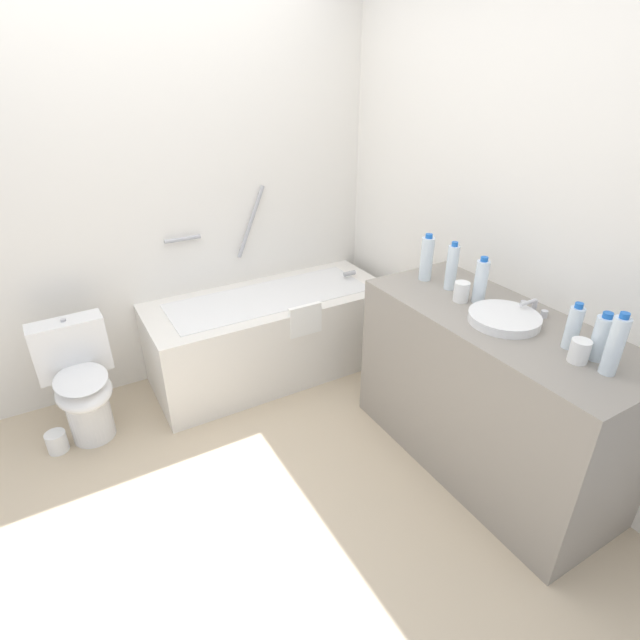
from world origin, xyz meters
TOP-DOWN VIEW (x-y plane):
  - ground_plane at (0.00, 0.00)m, footprint 4.01×4.01m
  - wall_back_tiled at (0.00, 1.36)m, footprint 3.41×0.10m
  - wall_right_mirror at (1.56, 0.00)m, footprint 0.10×3.03m
  - bathtub at (0.62, 0.98)m, footprint 1.61×0.67m
  - toilet at (-0.59, 0.91)m, footprint 0.40×0.51m
  - vanity_counter at (1.21, -0.39)m, footprint 0.60×1.40m
  - sink_basin at (1.18, -0.42)m, footprint 0.33×0.33m
  - sink_faucet at (1.37, -0.42)m, footprint 0.12×0.15m
  - water_bottle_0 at (1.23, 0.00)m, footprint 0.06×0.06m
  - water_bottle_1 at (1.24, -0.71)m, footprint 0.06×0.06m
  - water_bottle_2 at (1.20, -0.91)m, footprint 0.06×0.06m
  - water_bottle_3 at (1.24, -0.19)m, footprint 0.06×0.06m
  - water_bottle_4 at (1.20, 0.16)m, footprint 0.07×0.07m
  - water_bottle_5 at (1.26, -0.83)m, footprint 0.07×0.07m
  - drinking_glass_0 at (1.17, -0.80)m, footprint 0.08×0.08m
  - drinking_glass_1 at (1.18, -0.14)m, footprint 0.08×0.08m
  - toilet_paper_roll at (-0.79, 0.84)m, footprint 0.11×0.11m

SIDE VIEW (x-z plane):
  - ground_plane at x=0.00m, z-range 0.00..0.00m
  - toilet_paper_roll at x=-0.79m, z-range 0.00..0.12m
  - bathtub at x=0.62m, z-range -0.31..0.92m
  - toilet at x=-0.59m, z-range 0.00..0.70m
  - vanity_counter at x=1.21m, z-range 0.00..0.87m
  - sink_basin at x=1.18m, z-range 0.87..0.92m
  - sink_faucet at x=1.37m, z-range 0.87..0.95m
  - drinking_glass_0 at x=1.17m, z-range 0.87..0.97m
  - drinking_glass_1 at x=1.18m, z-range 0.87..0.97m
  - water_bottle_1 at x=1.24m, z-range 0.87..1.07m
  - water_bottle_5 at x=1.26m, z-range 0.87..1.08m
  - water_bottle_3 at x=1.24m, z-range 0.87..1.11m
  - water_bottle_0 at x=1.23m, z-range 0.87..1.13m
  - water_bottle_4 at x=1.20m, z-range 0.87..1.13m
  - water_bottle_2 at x=1.20m, z-range 0.87..1.13m
  - wall_back_tiled at x=0.00m, z-range 0.00..2.40m
  - wall_right_mirror at x=1.56m, z-range 0.00..2.40m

